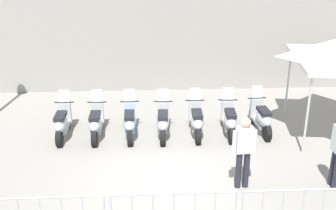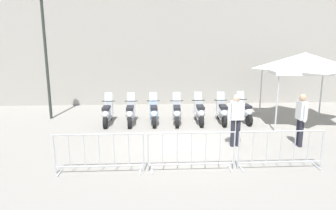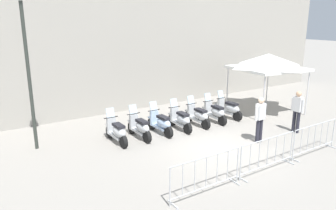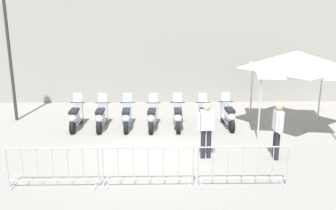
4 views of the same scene
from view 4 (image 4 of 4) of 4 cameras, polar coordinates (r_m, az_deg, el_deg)
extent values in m
plane|color=gray|center=(11.80, -2.65, -7.34)|extent=(120.00, 120.00, 0.00)
cylinder|color=black|center=(14.99, -13.30, -1.81)|extent=(0.20, 0.49, 0.48)
cylinder|color=black|center=(13.84, -14.38, -3.31)|extent=(0.20, 0.49, 0.48)
cube|color=#B7BABC|center=(14.40, -13.83, -2.38)|extent=(0.39, 0.90, 0.10)
ellipsoid|color=#B7BABC|center=(14.07, -14.14, -1.79)|extent=(0.46, 0.88, 0.40)
cube|color=black|center=(14.04, -14.17, -0.89)|extent=(0.35, 0.63, 0.10)
cube|color=#B7BABC|center=(14.73, -13.53, -0.87)|extent=(0.36, 0.18, 0.60)
cylinder|color=black|center=(14.64, -13.60, 0.37)|extent=(0.56, 0.11, 0.04)
cube|color=silver|center=(14.65, -13.61, 1.10)|extent=(0.34, 0.18, 0.35)
cube|color=#B7BABC|center=(14.91, -13.36, -0.82)|extent=(0.24, 0.34, 0.06)
cylinder|color=black|center=(14.78, -9.73, -1.86)|extent=(0.20, 0.49, 0.48)
cylinder|color=black|center=(13.61, -10.50, -3.38)|extent=(0.20, 0.49, 0.48)
cube|color=#B7BABC|center=(14.18, -10.11, -2.44)|extent=(0.39, 0.90, 0.10)
ellipsoid|color=#B7BABC|center=(13.85, -10.33, -1.84)|extent=(0.47, 0.88, 0.40)
cube|color=black|center=(13.82, -10.35, -0.93)|extent=(0.36, 0.63, 0.10)
cube|color=#B7BABC|center=(14.52, -9.90, -0.90)|extent=(0.36, 0.18, 0.60)
cylinder|color=black|center=(14.43, -9.96, 0.36)|extent=(0.56, 0.11, 0.04)
cube|color=silver|center=(14.43, -9.96, 1.10)|extent=(0.34, 0.18, 0.35)
cube|color=#B7BABC|center=(14.70, -9.78, -0.85)|extent=(0.24, 0.34, 0.06)
cylinder|color=black|center=(14.67, -6.11, -1.85)|extent=(0.21, 0.50, 0.48)
cylinder|color=black|center=(13.49, -6.45, -3.40)|extent=(0.21, 0.50, 0.48)
cube|color=#A8C1E0|center=(14.07, -6.28, -2.44)|extent=(0.41, 0.90, 0.10)
ellipsoid|color=#A8C1E0|center=(13.73, -6.39, -1.83)|extent=(0.48, 0.88, 0.40)
cube|color=black|center=(13.70, -6.40, -0.92)|extent=(0.37, 0.64, 0.10)
cube|color=#A8C1E0|center=(14.40, -6.19, -0.89)|extent=(0.36, 0.19, 0.60)
cylinder|color=black|center=(14.31, -6.23, 0.38)|extent=(0.56, 0.12, 0.04)
cube|color=silver|center=(14.32, -6.24, 1.13)|extent=(0.34, 0.19, 0.35)
cube|color=#A8C1E0|center=(14.59, -6.14, -0.84)|extent=(0.25, 0.35, 0.06)
cylinder|color=black|center=(14.57, -2.20, -1.89)|extent=(0.17, 0.49, 0.48)
cylinder|color=black|center=(13.39, -2.63, -3.45)|extent=(0.17, 0.49, 0.48)
cube|color=#B7BABC|center=(13.97, -2.40, -2.48)|extent=(0.34, 0.89, 0.10)
ellipsoid|color=#B7BABC|center=(13.63, -2.51, -1.88)|extent=(0.42, 0.86, 0.40)
cube|color=black|center=(13.60, -2.51, -0.95)|extent=(0.32, 0.62, 0.10)
cube|color=#B7BABC|center=(14.30, -2.27, -0.92)|extent=(0.35, 0.16, 0.60)
cylinder|color=black|center=(14.21, -2.28, 0.35)|extent=(0.56, 0.08, 0.04)
cube|color=silver|center=(14.22, -2.27, 1.11)|extent=(0.33, 0.16, 0.35)
cube|color=#B7BABC|center=(14.49, -2.21, -0.87)|extent=(0.22, 0.33, 0.06)
cylinder|color=black|center=(14.61, 1.43, -1.83)|extent=(0.19, 0.49, 0.48)
cylinder|color=black|center=(13.43, 1.56, -3.38)|extent=(0.19, 0.49, 0.48)
cube|color=#B7BABC|center=(14.01, 1.49, -2.42)|extent=(0.38, 0.89, 0.10)
ellipsoid|color=#B7BABC|center=(13.67, 1.53, -1.82)|extent=(0.45, 0.88, 0.40)
cube|color=black|center=(13.64, 1.53, -0.89)|extent=(0.35, 0.63, 0.10)
cube|color=#B7BABC|center=(14.35, 1.46, -0.87)|extent=(0.35, 0.18, 0.60)
cylinder|color=black|center=(14.26, 1.47, 0.41)|extent=(0.56, 0.10, 0.04)
cube|color=silver|center=(14.26, 1.47, 1.16)|extent=(0.33, 0.18, 0.35)
cube|color=#B7BABC|center=(14.53, 1.44, -0.82)|extent=(0.24, 0.34, 0.06)
cylinder|color=black|center=(14.67, 5.24, -1.82)|extent=(0.18, 0.49, 0.48)
cylinder|color=black|center=(13.49, 5.50, -3.36)|extent=(0.18, 0.49, 0.48)
cube|color=#B7BABC|center=(14.07, 5.37, -2.41)|extent=(0.34, 0.89, 0.10)
ellipsoid|color=#B7BABC|center=(13.73, 5.45, -1.80)|extent=(0.42, 0.86, 0.40)
cube|color=black|center=(13.70, 5.47, -0.89)|extent=(0.32, 0.62, 0.10)
cube|color=#B7BABC|center=(14.41, 5.31, -0.86)|extent=(0.35, 0.16, 0.60)
cylinder|color=black|center=(14.32, 5.34, 0.41)|extent=(0.56, 0.08, 0.04)
cube|color=silver|center=(14.32, 5.35, 1.15)|extent=(0.33, 0.16, 0.35)
cube|color=#B7BABC|center=(14.60, 5.27, -0.81)|extent=(0.22, 0.33, 0.06)
cylinder|color=black|center=(14.89, 8.54, -1.67)|extent=(0.23, 0.50, 0.48)
cylinder|color=black|center=(13.75, 9.71, -3.16)|extent=(0.23, 0.50, 0.48)
cube|color=#B7BABC|center=(14.31, 9.11, -2.23)|extent=(0.45, 0.91, 0.10)
ellipsoid|color=#B7BABC|center=(13.98, 9.42, -1.64)|extent=(0.52, 0.89, 0.40)
cube|color=black|center=(13.95, 9.43, -0.73)|extent=(0.39, 0.64, 0.10)
cube|color=#B7BABC|center=(14.63, 8.75, -0.72)|extent=(0.36, 0.20, 0.60)
cylinder|color=black|center=(14.55, 8.81, 0.53)|extent=(0.56, 0.15, 0.04)
cube|color=silver|center=(14.55, 8.79, 1.27)|extent=(0.34, 0.20, 0.35)
cube|color=#B7BABC|center=(14.82, 8.58, -0.67)|extent=(0.26, 0.35, 0.06)
cube|color=#B2B5B7|center=(10.51, -22.57, -11.40)|extent=(0.10, 0.44, 0.04)
cube|color=#B2B5B7|center=(9.95, -10.98, -11.99)|extent=(0.10, 0.44, 0.04)
cylinder|color=#B2B5B7|center=(10.34, -23.33, -8.85)|extent=(0.04, 0.04, 1.05)
cylinder|color=#B2B5B7|center=(9.72, -10.59, -9.36)|extent=(0.04, 0.04, 1.05)
cylinder|color=#B2B5B7|center=(9.77, -17.41, -6.34)|extent=(2.27, 0.34, 0.04)
cylinder|color=#B2B5B7|center=(10.11, -17.01, -10.94)|extent=(2.27, 0.34, 0.04)
cylinder|color=#B2B5B7|center=(10.17, -21.38, -8.49)|extent=(0.02, 0.02, 0.87)
cylinder|color=#B2B5B7|center=(10.04, -19.32, -8.59)|extent=(0.02, 0.02, 0.87)
cylinder|color=#B2B5B7|center=(9.93, -17.21, -8.68)|extent=(0.02, 0.02, 0.87)
cylinder|color=#B2B5B7|center=(9.83, -15.05, -8.75)|extent=(0.02, 0.02, 0.87)
cylinder|color=#B2B5B7|center=(9.75, -12.85, -8.82)|extent=(0.02, 0.02, 0.87)
cube|color=#B2B5B7|center=(9.90, -9.21, -12.04)|extent=(0.10, 0.44, 0.04)
cube|color=#B2B5B7|center=(9.83, 3.29, -12.07)|extent=(0.10, 0.44, 0.04)
cylinder|color=#B2B5B7|center=(9.70, -9.88, -9.37)|extent=(0.04, 0.04, 1.05)
cylinder|color=#B2B5B7|center=(9.62, 3.89, -9.38)|extent=(0.04, 0.04, 1.05)
cylinder|color=#B2B5B7|center=(9.38, -3.07, -6.53)|extent=(2.27, 0.34, 0.04)
cylinder|color=#B2B5B7|center=(9.74, -3.00, -11.29)|extent=(2.27, 0.34, 0.04)
cylinder|color=#B2B5B7|center=(9.61, -7.63, -8.92)|extent=(0.02, 0.02, 0.87)
cylinder|color=#B2B5B7|center=(9.57, -5.34, -8.94)|extent=(0.02, 0.02, 0.87)
cylinder|color=#B2B5B7|center=(9.55, -3.03, -8.95)|extent=(0.02, 0.02, 0.87)
cylinder|color=#B2B5B7|center=(9.55, -0.72, -8.95)|extent=(0.02, 0.02, 0.87)
cylinder|color=#B2B5B7|center=(9.56, 1.59, -8.93)|extent=(0.02, 0.02, 0.87)
cube|color=#B2B5B7|center=(9.86, 5.09, -12.03)|extent=(0.10, 0.44, 0.04)
cube|color=#B2B5B7|center=(10.29, 17.05, -11.46)|extent=(0.10, 0.44, 0.04)
cylinder|color=#B2B5B7|center=(9.63, 4.61, -9.37)|extent=(0.04, 0.04, 1.05)
cylinder|color=#B2B5B7|center=(10.11, 17.77, -8.85)|extent=(0.04, 0.04, 1.05)
cylinder|color=#B2B5B7|center=(9.60, 11.52, -6.31)|extent=(2.27, 0.34, 0.04)
cylinder|color=#B2B5B7|center=(9.95, 11.25, -10.98)|extent=(2.27, 0.34, 0.04)
cylinder|color=#B2B5B7|center=(9.64, 6.90, -8.83)|extent=(0.02, 0.02, 0.87)
cylinder|color=#B2B5B7|center=(9.69, 9.16, -8.76)|extent=(0.02, 0.02, 0.87)
cylinder|color=#B2B5B7|center=(9.77, 11.39, -8.68)|extent=(0.02, 0.02, 0.87)
cylinder|color=#B2B5B7|center=(9.86, 13.57, -8.59)|extent=(0.02, 0.02, 0.87)
cylinder|color=#B2B5B7|center=(9.96, 15.72, -8.49)|extent=(0.02, 0.02, 0.87)
cylinder|color=#2D332D|center=(15.70, -22.99, 6.74)|extent=(0.12, 0.12, 5.07)
cylinder|color=#23232D|center=(11.77, 16.05, -5.65)|extent=(0.14, 0.14, 0.90)
cylinder|color=#23232D|center=(11.61, 16.32, -5.97)|extent=(0.14, 0.14, 0.90)
cube|color=silver|center=(11.45, 16.46, -2.30)|extent=(0.27, 0.39, 0.60)
sphere|color=tan|center=(11.33, 16.62, -0.27)|extent=(0.22, 0.22, 0.22)
cylinder|color=silver|center=(11.67, 16.09, -2.20)|extent=(0.09, 0.09, 0.55)
cylinder|color=silver|center=(11.26, 16.81, -2.89)|extent=(0.09, 0.09, 0.55)
cylinder|color=#23232D|center=(11.32, 5.36, -5.94)|extent=(0.14, 0.14, 0.90)
cylinder|color=#23232D|center=(11.36, 6.26, -5.90)|extent=(0.14, 0.14, 0.90)
cube|color=silver|center=(11.09, 5.91, -2.30)|extent=(0.40, 0.29, 0.60)
sphere|color=beige|center=(10.97, 5.97, -0.21)|extent=(0.22, 0.22, 0.22)
cylinder|color=silver|center=(11.07, 4.74, -2.58)|extent=(0.09, 0.09, 0.55)
cylinder|color=silver|center=(11.15, 7.07, -2.51)|extent=(0.09, 0.09, 0.55)
cylinder|color=silver|center=(12.95, 13.81, -0.68)|extent=(0.06, 0.06, 2.15)
cylinder|color=silver|center=(15.54, 12.64, 2.03)|extent=(0.06, 0.06, 2.15)
cylinder|color=silver|center=(16.06, 22.24, 1.67)|extent=(0.06, 0.06, 2.15)
cube|color=white|center=(14.24, 18.86, 5.01)|extent=(2.99, 2.99, 0.12)
pyramid|color=white|center=(14.18, 18.99, 6.54)|extent=(2.99, 2.99, 0.65)
camera|label=1|loc=(2.54, -23.13, 33.29)|focal=45.24mm
camera|label=2|loc=(2.17, -43.10, -19.61)|focal=32.18mm
camera|label=3|loc=(8.29, -71.01, 4.52)|focal=34.11mm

